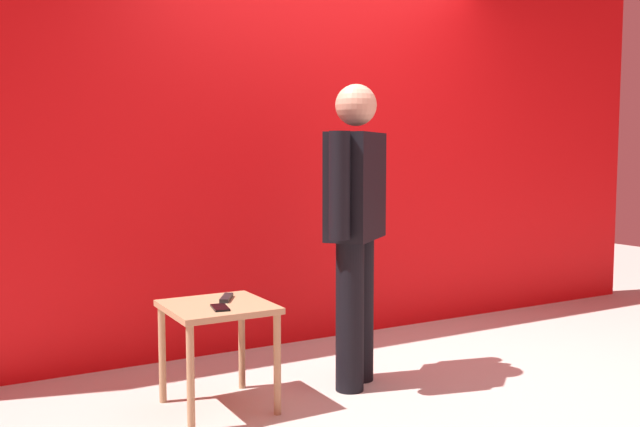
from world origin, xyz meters
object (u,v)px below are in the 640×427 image
side_table (218,321)px  standing_person (355,219)px  cell_phone (220,308)px  tv_remote (226,298)px

side_table → standing_person: bearing=-2.8°
standing_person → cell_phone: bearing=-175.3°
standing_person → side_table: standing_person is taller
cell_phone → tv_remote: tv_remote is taller
standing_person → tv_remote: bearing=171.4°
standing_person → tv_remote: (-0.70, 0.10, -0.37)m
standing_person → cell_phone: (-0.80, -0.07, -0.38)m
cell_phone → tv_remote: size_ratio=0.85×
standing_person → side_table: 0.90m
cell_phone → standing_person: bearing=15.0°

